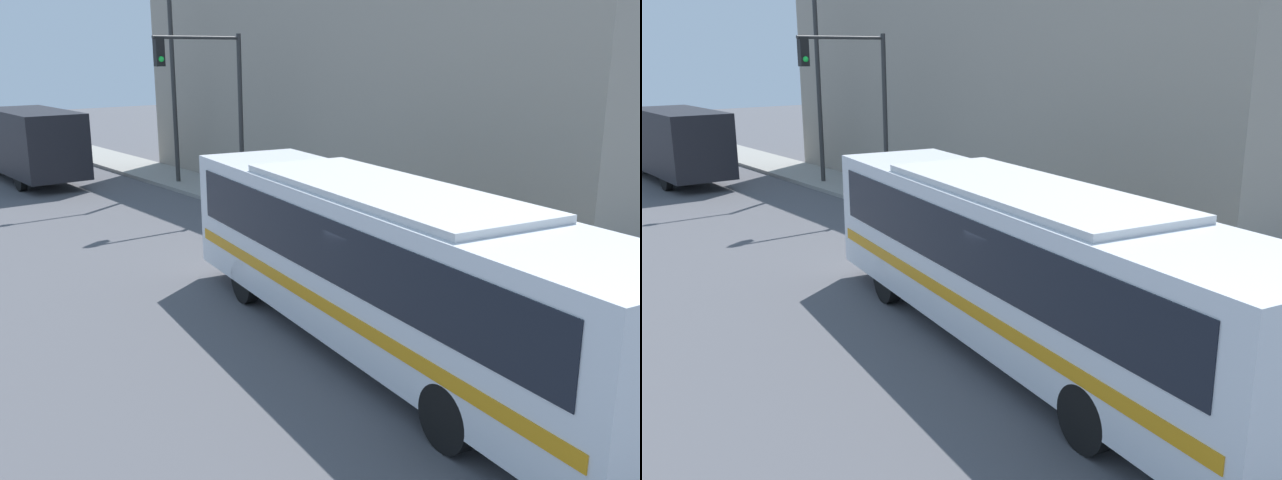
% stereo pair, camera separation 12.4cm
% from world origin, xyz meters
% --- Properties ---
extents(ground_plane, '(120.00, 120.00, 0.00)m').
position_xyz_m(ground_plane, '(0.00, 0.00, 0.00)').
color(ground_plane, '#515156').
extents(sidewalk, '(2.56, 70.00, 0.15)m').
position_xyz_m(sidewalk, '(5.78, 20.00, 0.07)').
color(sidewalk, gray).
rests_on(sidewalk, ground_plane).
extents(building_facade, '(6.00, 22.80, 8.61)m').
position_xyz_m(building_facade, '(10.06, 12.40, 4.30)').
color(building_facade, '#9E9384').
rests_on(building_facade, ground_plane).
extents(city_bus, '(4.40, 12.16, 3.13)m').
position_xyz_m(city_bus, '(0.12, 1.11, 1.82)').
color(city_bus, silver).
rests_on(city_bus, ground_plane).
extents(delivery_truck, '(2.43, 8.14, 3.04)m').
position_xyz_m(delivery_truck, '(0.89, 23.33, 1.66)').
color(delivery_truck, black).
rests_on(delivery_truck, ground_plane).
extents(fire_hydrant, '(0.23, 0.31, 0.67)m').
position_xyz_m(fire_hydrant, '(5.10, 3.24, 0.48)').
color(fire_hydrant, '#999999').
rests_on(fire_hydrant, sidewalk).
extents(traffic_light_pole, '(3.28, 0.35, 5.82)m').
position_xyz_m(traffic_light_pole, '(4.19, 13.62, 4.11)').
color(traffic_light_pole, '#2D2D2D').
rests_on(traffic_light_pole, sidewalk).
extents(parking_meter, '(0.14, 0.14, 1.25)m').
position_xyz_m(parking_meter, '(5.10, 10.06, 1.00)').
color(parking_meter, '#2D2D2D').
rests_on(parking_meter, sidewalk).
extents(street_lamp, '(3.09, 0.28, 8.37)m').
position_xyz_m(street_lamp, '(4.97, 18.68, 5.10)').
color(street_lamp, '#2D2D2D').
rests_on(street_lamp, sidewalk).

